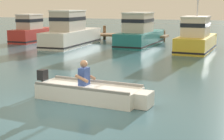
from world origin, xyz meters
TOP-DOWN VIEW (x-y plane):
  - ground_plane at (0.00, 0.00)m, footprint 120.00×120.00m
  - wooden_dock at (-6.33, 17.59)m, footprint 10.61×1.57m
  - rowboat_with_person at (0.10, 1.08)m, footprint 3.72×1.37m
  - moored_boat_red at (-10.92, 14.73)m, footprint 1.68×4.54m
  - moored_boat_white at (-6.84, 13.29)m, footprint 2.06×6.40m
  - moored_boat_teal at (-2.42, 14.99)m, footprint 2.20×5.62m
  - moored_boat_yellow at (1.61, 13.37)m, footprint 2.11×4.95m

SIDE VIEW (x-z plane):
  - ground_plane at x=0.00m, z-range 0.00..0.00m
  - rowboat_with_person at x=0.10m, z-range -0.34..0.85m
  - wooden_dock at x=-6.33m, z-range -0.09..1.04m
  - moored_boat_red at x=-10.92m, z-range -0.27..1.85m
  - moored_boat_yellow at x=1.61m, z-range -1.49..3.08m
  - moored_boat_teal at x=-2.42m, z-range -0.30..2.01m
  - moored_boat_white at x=-6.84m, z-range -0.32..2.13m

